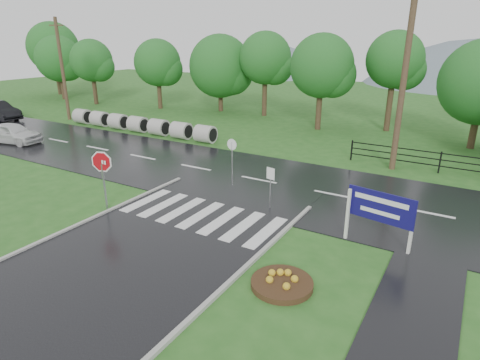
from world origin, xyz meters
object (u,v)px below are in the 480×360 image
Objects in this scene: culvert_pipes at (138,124)px; estate_billboard at (380,210)px; car_white at (14,143)px; stop_sign at (102,167)px.

estate_billboard is (19.93, -8.92, 0.81)m from culvert_pipes.
culvert_pipes is 6.01× the size of estate_billboard.
culvert_pipes is 3.36× the size of car_white.
stop_sign is 1.17× the size of estate_billboard.
culvert_pipes is 8.51m from car_white.
culvert_pipes is 21.85m from estate_billboard.
estate_billboard is 0.56× the size of car_white.
estate_billboard is at bearing 13.40° from stop_sign.
stop_sign reaches higher than culvert_pipes.
car_white is at bearing 162.28° from stop_sign.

